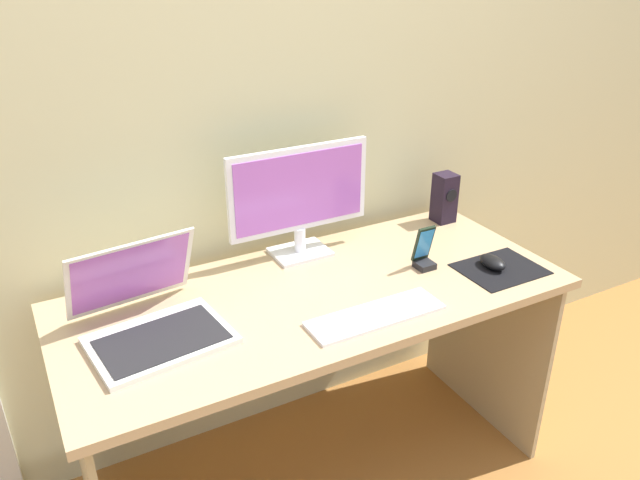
{
  "coord_description": "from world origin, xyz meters",
  "views": [
    {
      "loc": [
        -0.73,
        -1.38,
        1.64
      ],
      "look_at": [
        0.0,
        -0.02,
        0.89
      ],
      "focal_mm": 35.01,
      "sensor_mm": 36.0,
      "label": 1
    }
  ],
  "objects_px": {
    "speaker_right": "(444,198)",
    "mouse": "(492,262)",
    "monitor": "(299,197)",
    "laptop": "(150,317)",
    "keyboard_external": "(375,315)",
    "phone_in_dock": "(424,253)"
  },
  "relations": [
    {
      "from": "speaker_right",
      "to": "mouse",
      "type": "distance_m",
      "value": 0.38
    },
    {
      "from": "monitor",
      "to": "laptop",
      "type": "bearing_deg",
      "value": -157.94
    },
    {
      "from": "laptop",
      "to": "keyboard_external",
      "type": "height_order",
      "value": "laptop"
    },
    {
      "from": "monitor",
      "to": "laptop",
      "type": "distance_m",
      "value": 0.6
    },
    {
      "from": "monitor",
      "to": "phone_in_dock",
      "type": "relative_size",
      "value": 3.41
    },
    {
      "from": "monitor",
      "to": "phone_in_dock",
      "type": "xyz_separation_m",
      "value": [
        0.3,
        -0.26,
        -0.15
      ]
    },
    {
      "from": "phone_in_dock",
      "to": "laptop",
      "type": "bearing_deg",
      "value": 177.07
    },
    {
      "from": "mouse",
      "to": "monitor",
      "type": "bearing_deg",
      "value": 145.88
    },
    {
      "from": "phone_in_dock",
      "to": "keyboard_external",
      "type": "bearing_deg",
      "value": -149.25
    },
    {
      "from": "speaker_right",
      "to": "keyboard_external",
      "type": "xyz_separation_m",
      "value": [
        -0.56,
        -0.42,
        -0.08
      ]
    },
    {
      "from": "monitor",
      "to": "phone_in_dock",
      "type": "bearing_deg",
      "value": -41.48
    },
    {
      "from": "laptop",
      "to": "keyboard_external",
      "type": "distance_m",
      "value": 0.59
    },
    {
      "from": "laptop",
      "to": "mouse",
      "type": "bearing_deg",
      "value": -8.39
    },
    {
      "from": "laptop",
      "to": "mouse",
      "type": "relative_size",
      "value": 3.8
    },
    {
      "from": "monitor",
      "to": "keyboard_external",
      "type": "bearing_deg",
      "value": -88.71
    },
    {
      "from": "monitor",
      "to": "keyboard_external",
      "type": "distance_m",
      "value": 0.47
    },
    {
      "from": "speaker_right",
      "to": "keyboard_external",
      "type": "bearing_deg",
      "value": -143.09
    },
    {
      "from": "keyboard_external",
      "to": "phone_in_dock",
      "type": "height_order",
      "value": "phone_in_dock"
    },
    {
      "from": "laptop",
      "to": "monitor",
      "type": "bearing_deg",
      "value": 22.06
    },
    {
      "from": "keyboard_external",
      "to": "phone_in_dock",
      "type": "relative_size",
      "value": 2.81
    },
    {
      "from": "keyboard_external",
      "to": "mouse",
      "type": "relative_size",
      "value": 3.87
    },
    {
      "from": "keyboard_external",
      "to": "phone_in_dock",
      "type": "xyz_separation_m",
      "value": [
        0.29,
        0.17,
        0.04
      ]
    }
  ]
}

